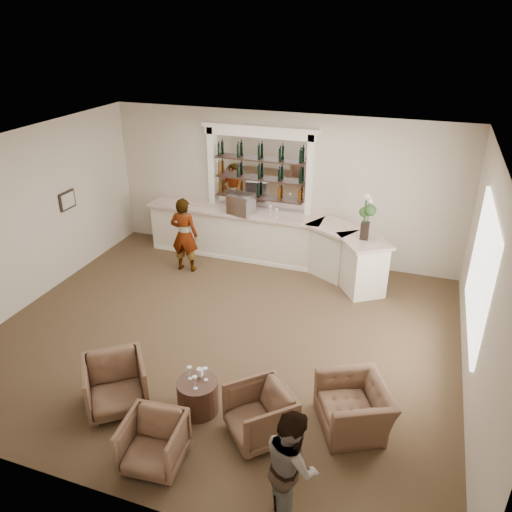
{
  "coord_description": "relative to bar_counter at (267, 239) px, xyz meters",
  "views": [
    {
      "loc": [
        2.99,
        -6.78,
        5.14
      ],
      "look_at": [
        0.3,
        0.9,
        1.18
      ],
      "focal_mm": 35.0,
      "sensor_mm": 36.0,
      "label": 1
    }
  ],
  "objects": [
    {
      "name": "ground",
      "position": [
        0.16,
        -3.0,
        -0.57
      ],
      "size": [
        8.0,
        8.0,
        0.0
      ],
      "primitive_type": "plane",
      "color": "brown",
      "rests_on": "ground"
    },
    {
      "name": "room_shell",
      "position": [
        0.33,
        -2.29,
        1.77
      ],
      "size": [
        8.04,
        7.02,
        3.32
      ],
      "color": "beige",
      "rests_on": "ground"
    },
    {
      "name": "bar_counter",
      "position": [
        0.0,
        0.0,
        0.0
      ],
      "size": [
        5.72,
        1.8,
        1.14
      ],
      "color": "white",
      "rests_on": "ground"
    },
    {
      "name": "back_bar_alcove",
      "position": [
        -0.34,
        0.41,
        1.46
      ],
      "size": [
        2.64,
        0.25,
        3.0
      ],
      "color": "white",
      "rests_on": "ground"
    },
    {
      "name": "cocktail_table",
      "position": [
        0.55,
        -4.85,
        -0.32
      ],
      "size": [
        0.59,
        0.59,
        0.5
      ],
      "primitive_type": "cylinder",
      "color": "#4B2C20",
      "rests_on": "ground"
    },
    {
      "name": "sommelier",
      "position": [
        -1.58,
        -0.95,
        0.26
      ],
      "size": [
        0.64,
        0.44,
        1.67
      ],
      "primitive_type": "imported",
      "rotation": [
        0.0,
        0.0,
        3.21
      ],
      "color": "gray",
      "rests_on": "ground"
    },
    {
      "name": "guest",
      "position": [
        2.24,
        -6.0,
        0.16
      ],
      "size": [
        0.85,
        0.9,
        1.47
      ],
      "primitive_type": "imported",
      "rotation": [
        0.0,
        0.0,
        2.12
      ],
      "color": "gray",
      "rests_on": "ground"
    },
    {
      "name": "armchair_left",
      "position": [
        -0.58,
        -5.17,
        -0.18
      ],
      "size": [
        1.19,
        1.19,
        0.78
      ],
      "primitive_type": "imported",
      "rotation": [
        0.0,
        0.0,
        0.67
      ],
      "color": "brown",
      "rests_on": "ground"
    },
    {
      "name": "armchair_center",
      "position": [
        0.44,
        -5.9,
        -0.23
      ],
      "size": [
        0.8,
        0.82,
        0.68
      ],
      "primitive_type": "imported",
      "rotation": [
        0.0,
        0.0,
        0.1
      ],
      "color": "brown",
      "rests_on": "ground"
    },
    {
      "name": "armchair_right",
      "position": [
        1.54,
        -5.02,
        -0.21
      ],
      "size": [
        1.13,
        1.13,
        0.74
      ],
      "primitive_type": "imported",
      "rotation": [
        0.0,
        0.0,
        -0.81
      ],
      "color": "brown",
      "rests_on": "ground"
    },
    {
      "name": "armchair_far",
      "position": [
        2.69,
        -4.42,
        -0.25
      ],
      "size": [
        1.25,
        1.3,
        0.66
      ],
      "primitive_type": "imported",
      "rotation": [
        0.0,
        0.0,
        -1.09
      ],
      "color": "brown",
      "rests_on": "ground"
    },
    {
      "name": "espresso_machine",
      "position": [
        -0.59,
        -0.07,
        0.79
      ],
      "size": [
        0.58,
        0.51,
        0.45
      ],
      "primitive_type": "cube",
      "rotation": [
        0.0,
        0.0,
        -0.18
      ],
      "color": "#B2B1B6",
      "rests_on": "bar_counter"
    },
    {
      "name": "flower_vase",
      "position": [
        2.19,
        -0.57,
        1.09
      ],
      "size": [
        0.25,
        0.25,
        0.93
      ],
      "color": "black",
      "rests_on": "bar_counter"
    },
    {
      "name": "wine_glass_bar_left",
      "position": [
        0.23,
        -0.06,
        0.67
      ],
      "size": [
        0.07,
        0.07,
        0.21
      ],
      "primitive_type": null,
      "color": "white",
      "rests_on": "bar_counter"
    },
    {
      "name": "wine_glass_bar_right",
      "position": [
        0.05,
        0.06,
        0.67
      ],
      "size": [
        0.07,
        0.07,
        0.21
      ],
      "primitive_type": null,
      "color": "white",
      "rests_on": "bar_counter"
    },
    {
      "name": "wine_glass_tbl_a",
      "position": [
        0.43,
        -4.82,
        0.03
      ],
      "size": [
        0.07,
        0.07,
        0.21
      ],
      "primitive_type": null,
      "color": "white",
      "rests_on": "cocktail_table"
    },
    {
      "name": "wine_glass_tbl_b",
      "position": [
        0.65,
        -4.77,
        0.03
      ],
      "size": [
        0.07,
        0.07,
        0.21
      ],
      "primitive_type": null,
      "color": "white",
      "rests_on": "cocktail_table"
    },
    {
      "name": "wine_glass_tbl_c",
      "position": [
        0.59,
        -4.98,
        0.03
      ],
      "size": [
        0.07,
        0.07,
        0.21
      ],
      "primitive_type": null,
      "color": "white",
      "rests_on": "cocktail_table"
    },
    {
      "name": "napkin_holder",
      "position": [
        0.53,
        -4.71,
        -0.01
      ],
      "size": [
        0.08,
        0.08,
        0.12
      ],
      "primitive_type": "cube",
      "color": "silver",
      "rests_on": "cocktail_table"
    }
  ]
}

